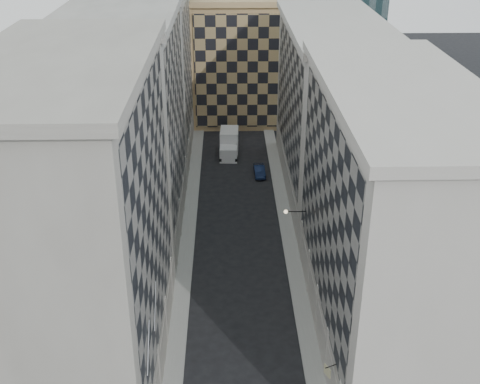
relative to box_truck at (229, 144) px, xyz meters
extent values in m
cube|color=gray|center=(-4.48, -22.17, -1.35)|extent=(1.50, 100.00, 0.15)
cube|color=gray|center=(6.02, -22.17, -1.35)|extent=(1.50, 100.00, 0.15)
cube|color=gray|center=(-10.23, -41.17, 10.08)|extent=(10.00, 22.00, 23.00)
cube|color=gray|center=(-5.35, -41.17, 11.58)|extent=(0.25, 19.36, 18.00)
cube|color=gray|center=(-5.43, -41.17, 0.18)|extent=(0.45, 21.12, 3.20)
cube|color=gray|center=(-10.23, -41.17, 21.93)|extent=(10.80, 22.80, 0.70)
cylinder|color=gray|center=(-5.58, -43.92, 0.78)|extent=(0.90, 0.90, 4.40)
cylinder|color=gray|center=(-5.58, -38.42, 0.78)|extent=(0.90, 0.90, 4.40)
cylinder|color=gray|center=(-5.58, -32.92, 0.78)|extent=(0.90, 0.90, 4.40)
cube|color=gray|center=(-10.23, -19.17, 9.58)|extent=(10.00, 22.00, 22.00)
cube|color=gray|center=(-5.35, -19.17, 11.08)|extent=(0.25, 19.36, 17.00)
cube|color=gray|center=(-5.43, -19.17, 0.18)|extent=(0.45, 21.12, 3.20)
cube|color=gray|center=(-10.23, -19.17, 20.93)|extent=(10.80, 22.80, 0.70)
cylinder|color=gray|center=(-5.58, -27.42, 0.78)|extent=(0.90, 0.90, 4.40)
cylinder|color=gray|center=(-5.58, -21.92, 0.78)|extent=(0.90, 0.90, 4.40)
cylinder|color=gray|center=(-5.58, -16.42, 0.78)|extent=(0.90, 0.90, 4.40)
cylinder|color=gray|center=(-5.58, -10.92, 0.78)|extent=(0.90, 0.90, 4.40)
cube|color=gray|center=(-10.23, 2.83, 9.08)|extent=(10.00, 22.00, 21.00)
cube|color=gray|center=(-5.35, 2.83, 10.58)|extent=(0.25, 19.36, 16.00)
cube|color=gray|center=(-5.43, 2.83, 0.18)|extent=(0.45, 21.12, 3.20)
cylinder|color=gray|center=(-5.58, -5.42, 0.78)|extent=(0.90, 0.90, 4.40)
cylinder|color=gray|center=(-5.58, 0.08, 0.78)|extent=(0.90, 0.90, 4.40)
cylinder|color=gray|center=(-5.58, 5.58, 0.78)|extent=(0.90, 0.90, 4.40)
cylinder|color=gray|center=(-5.58, 11.08, 0.78)|extent=(0.90, 0.90, 4.40)
cube|color=#B3AEA4|center=(11.77, -37.17, 8.58)|extent=(10.00, 26.00, 20.00)
cube|color=gray|center=(6.89, -37.17, 10.08)|extent=(0.25, 22.88, 15.00)
cube|color=#B3AEA4|center=(6.97, -37.17, 0.18)|extent=(0.45, 24.96, 3.20)
cube|color=#B3AEA4|center=(11.77, -37.17, 18.93)|extent=(10.80, 26.80, 0.70)
cylinder|color=#B3AEA4|center=(7.12, -42.37, 0.78)|extent=(0.90, 0.90, 4.40)
cylinder|color=#B3AEA4|center=(7.12, -37.17, 0.78)|extent=(0.90, 0.90, 4.40)
cylinder|color=#B3AEA4|center=(7.12, -31.97, 0.78)|extent=(0.90, 0.90, 4.40)
cylinder|color=#B3AEA4|center=(7.12, -26.77, 0.78)|extent=(0.90, 0.90, 4.40)
cube|color=#B3AEA4|center=(11.77, -10.17, 8.08)|extent=(10.00, 28.00, 19.00)
cube|color=gray|center=(6.89, -10.17, 9.58)|extent=(0.25, 24.64, 14.00)
cube|color=#B3AEA4|center=(6.97, -10.17, 0.18)|extent=(0.45, 26.88, 3.20)
cube|color=#B3AEA4|center=(11.77, -10.17, 17.93)|extent=(10.80, 28.80, 0.70)
cube|color=tan|center=(2.77, 15.83, 7.58)|extent=(16.00, 14.00, 18.00)
cube|color=tan|center=(2.77, 8.73, 7.58)|extent=(15.20, 0.25, 16.50)
cube|color=#2D2923|center=(0.77, 29.83, 12.58)|extent=(6.00, 6.00, 28.00)
cylinder|color=gray|center=(-5.13, -48.17, 6.58)|extent=(0.10, 2.33, 2.33)
cylinder|color=gray|center=(-5.13, -44.17, 6.58)|extent=(0.10, 2.33, 2.33)
cylinder|color=black|center=(5.87, -28.17, 4.78)|extent=(1.80, 0.08, 0.08)
sphere|color=#FFE5B2|center=(4.97, -28.17, 4.78)|extent=(0.36, 0.36, 0.36)
cube|color=silver|center=(-0.08, -1.98, -0.47)|extent=(2.42, 2.62, 1.90)
cube|color=silver|center=(0.03, 0.75, 0.21)|extent=(2.58, 3.89, 3.26)
cylinder|color=black|center=(-1.17, -2.78, -0.95)|extent=(0.36, 0.96, 0.95)
cylinder|color=black|center=(0.93, -2.87, -0.95)|extent=(0.36, 0.96, 0.95)
cylinder|color=black|center=(-0.97, 2.06, -0.95)|extent=(0.36, 0.96, 0.95)
cylinder|color=black|center=(1.14, 1.97, -0.95)|extent=(0.36, 0.96, 0.95)
imported|color=#101C3C|center=(3.77, -6.96, -0.80)|extent=(1.44, 3.80, 1.24)
cylinder|color=black|center=(6.37, -45.94, 2.81)|extent=(0.81, 0.39, 0.06)
cube|color=beige|center=(6.17, -45.94, 2.38)|extent=(0.35, 0.71, 0.75)
camera|label=1|loc=(-0.35, -76.04, 30.81)|focal=45.00mm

